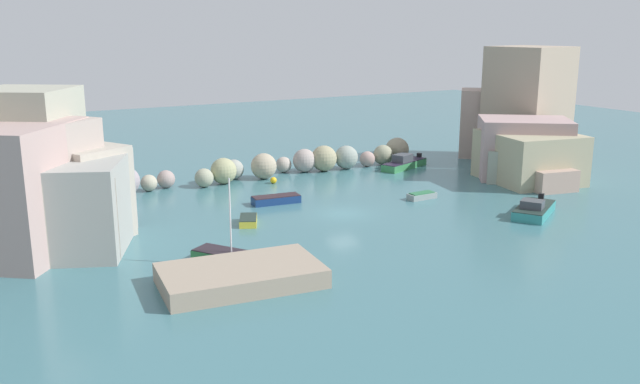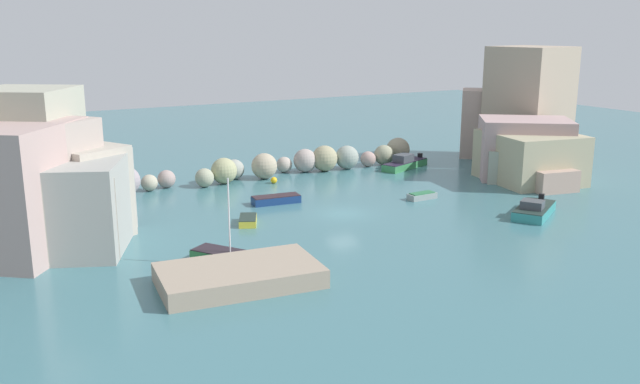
% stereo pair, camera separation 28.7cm
% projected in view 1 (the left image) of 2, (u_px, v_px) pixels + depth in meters
% --- Properties ---
extents(cove_water, '(160.00, 160.00, 0.00)m').
position_uv_depth(cove_water, '(343.00, 214.00, 55.12)').
color(cove_water, '#3F7079').
rests_on(cove_water, ground).
extents(cliff_headland_left, '(17.54, 13.98, 11.57)m').
position_uv_depth(cliff_headland_left, '(21.00, 187.00, 46.09)').
color(cliff_headland_left, '#9D9D98').
rests_on(cliff_headland_left, ground).
extents(cliff_headland_right, '(15.72, 21.25, 12.75)m').
position_uv_depth(cliff_headland_right, '(521.00, 130.00, 71.50)').
color(cliff_headland_right, tan).
rests_on(cliff_headland_right, ground).
extents(rock_breakwater, '(33.32, 3.89, 2.71)m').
position_uv_depth(rock_breakwater, '(287.00, 164.00, 69.02)').
color(rock_breakwater, gray).
rests_on(rock_breakwater, ground).
extents(stone_dock, '(9.94, 6.41, 1.13)m').
position_uv_depth(stone_dock, '(241.00, 275.00, 39.98)').
color(stone_dock, gray).
rests_on(stone_dock, ground).
extents(channel_buoy, '(0.64, 0.64, 0.64)m').
position_uv_depth(channel_buoy, '(273.00, 180.00, 65.59)').
color(channel_buoy, gold).
rests_on(channel_buoy, cove_water).
extents(moored_boat_0, '(4.30, 5.30, 5.74)m').
position_uv_depth(moored_boat_0, '(232.00, 258.00, 43.22)').
color(moored_boat_0, '#348044').
rests_on(moored_boat_0, cove_water).
extents(moored_boat_1, '(2.68, 1.14, 0.59)m').
position_uv_depth(moored_boat_1, '(422.00, 196.00, 59.79)').
color(moored_boat_1, gray).
rests_on(moored_boat_1, cove_water).
extents(moored_boat_2, '(6.46, 3.80, 1.57)m').
position_uv_depth(moored_boat_2, '(404.00, 163.00, 72.52)').
color(moored_boat_2, '#37864D').
rests_on(moored_boat_2, cove_water).
extents(moored_boat_3, '(5.97, 4.92, 1.44)m').
position_uv_depth(moored_boat_3, '(534.00, 209.00, 54.54)').
color(moored_boat_3, teal).
rests_on(moored_boat_3, cove_water).
extents(moored_boat_4, '(2.27, 2.88, 0.58)m').
position_uv_depth(moored_boat_4, '(248.00, 220.00, 52.23)').
color(moored_boat_4, gold).
rests_on(moored_boat_4, cove_water).
extents(moored_boat_5, '(4.29, 1.86, 0.70)m').
position_uv_depth(moored_boat_5, '(276.00, 199.00, 58.26)').
color(moored_boat_5, navy).
rests_on(moored_boat_5, cove_water).
extents(moored_boat_6, '(1.67, 3.64, 0.54)m').
position_uv_depth(moored_boat_6, '(122.00, 203.00, 57.34)').
color(moored_boat_6, gray).
rests_on(moored_boat_6, cove_water).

